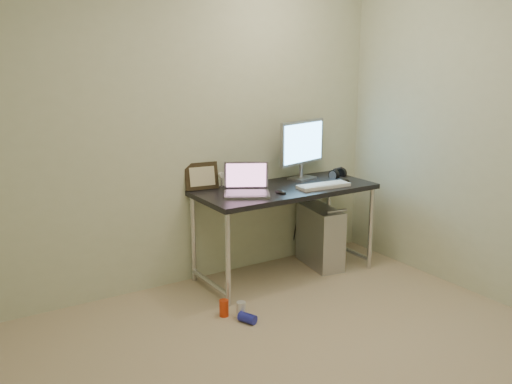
% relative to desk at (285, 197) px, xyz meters
% --- Properties ---
extents(floor, '(3.50, 3.50, 0.00)m').
position_rel_desk_xyz_m(floor, '(-0.71, -1.43, -0.67)').
color(floor, tan).
rests_on(floor, ground).
extents(wall_back, '(3.50, 0.02, 2.50)m').
position_rel_desk_xyz_m(wall_back, '(-0.71, 0.32, 0.58)').
color(wall_back, beige).
rests_on(wall_back, ground).
extents(desk, '(1.47, 0.64, 0.75)m').
position_rel_desk_xyz_m(desk, '(0.00, 0.00, 0.00)').
color(desk, black).
rests_on(desk, ground).
extents(tower_computer, '(0.29, 0.53, 0.55)m').
position_rel_desk_xyz_m(tower_computer, '(0.38, 0.01, -0.40)').
color(tower_computer, '#B9BABE').
rests_on(tower_computer, ground).
extents(cable_a, '(0.01, 0.16, 0.69)m').
position_rel_desk_xyz_m(cable_a, '(0.33, 0.27, -0.27)').
color(cable_a, black).
rests_on(cable_a, ground).
extents(cable_b, '(0.02, 0.11, 0.71)m').
position_rel_desk_xyz_m(cable_b, '(0.42, 0.25, -0.29)').
color(cable_b, black).
rests_on(cable_b, ground).
extents(can_red, '(0.08, 0.08, 0.12)m').
position_rel_desk_xyz_m(can_red, '(-0.81, -0.41, -0.61)').
color(can_red, red).
rests_on(can_red, ground).
extents(can_white, '(0.07, 0.07, 0.12)m').
position_rel_desk_xyz_m(can_white, '(-0.72, -0.50, -0.61)').
color(can_white, silver).
rests_on(can_white, ground).
extents(can_blue, '(0.11, 0.14, 0.07)m').
position_rel_desk_xyz_m(can_blue, '(-0.72, -0.59, -0.63)').
color(can_blue, '#2126A4').
rests_on(can_blue, ground).
extents(laptop, '(0.44, 0.42, 0.24)m').
position_rel_desk_xyz_m(laptop, '(-0.37, -0.01, 0.14)').
color(laptop, '#9E9EA4').
rests_on(laptop, desk).
extents(monitor, '(0.53, 0.21, 0.50)m').
position_rel_desk_xyz_m(monitor, '(0.30, 0.18, 0.38)').
color(monitor, '#9E9EA4').
rests_on(monitor, desk).
extents(keyboard, '(0.45, 0.18, 0.03)m').
position_rel_desk_xyz_m(keyboard, '(0.26, -0.17, 0.10)').
color(keyboard, silver).
rests_on(keyboard, desk).
extents(mouse_right, '(0.11, 0.14, 0.04)m').
position_rel_desk_xyz_m(mouse_right, '(0.53, -0.09, 0.11)').
color(mouse_right, black).
rests_on(mouse_right, desk).
extents(mouse_left, '(0.08, 0.11, 0.03)m').
position_rel_desk_xyz_m(mouse_left, '(-0.15, -0.15, 0.10)').
color(mouse_left, black).
rests_on(mouse_left, desk).
extents(headphones, '(0.17, 0.10, 0.10)m').
position_rel_desk_xyz_m(headphones, '(0.62, 0.07, 0.11)').
color(headphones, black).
rests_on(headphones, desk).
extents(picture_frame, '(0.28, 0.12, 0.22)m').
position_rel_desk_xyz_m(picture_frame, '(-0.60, 0.30, 0.19)').
color(picture_frame, black).
rests_on(picture_frame, desk).
extents(webcam, '(0.05, 0.04, 0.13)m').
position_rel_desk_xyz_m(webcam, '(-0.46, 0.23, 0.18)').
color(webcam, silver).
rests_on(webcam, desk).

